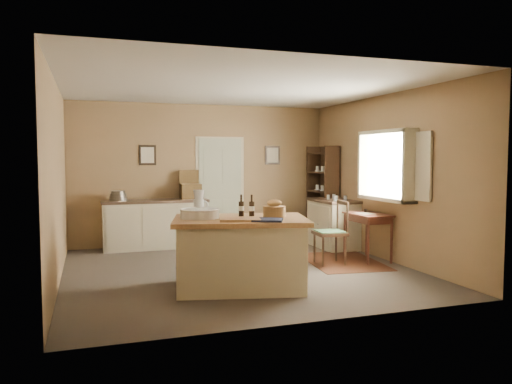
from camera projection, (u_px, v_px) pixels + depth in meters
ground at (239, 270)px, 7.45m from camera, size 5.00×5.00×0.00m
wall_back at (202, 174)px, 9.72m from camera, size 5.00×0.10×2.70m
wall_front at (310, 190)px, 4.99m from camera, size 5.00×0.10×2.70m
wall_left at (57, 182)px, 6.56m from camera, size 0.10×5.00×2.70m
wall_right at (385, 177)px, 8.14m from camera, size 0.10×5.00×2.70m
ceiling at (239, 87)px, 7.26m from camera, size 5.00×5.00×0.00m
door at (220, 189)px, 9.82m from camera, size 0.97×0.06×2.11m
framed_prints at (212, 155)px, 9.73m from camera, size 2.82×0.02×0.38m
window at (389, 165)px, 7.92m from camera, size 0.25×1.99×1.12m
work_island at (240, 251)px, 6.37m from camera, size 1.89×1.45×1.20m
sideboard at (156, 222)px, 9.20m from camera, size 1.92×0.55×1.18m
rug at (342, 261)px, 8.03m from camera, size 1.28×1.72×0.01m
writing_desk at (368, 220)px, 8.13m from camera, size 0.50×0.82×0.82m
desk_chair at (330, 233)px, 7.82m from camera, size 0.49×0.49×0.98m
right_cabinet at (333, 223)px, 9.28m from camera, size 0.61×1.10×0.99m
shelving_unit at (324, 194)px, 9.95m from camera, size 0.32×0.85×1.90m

